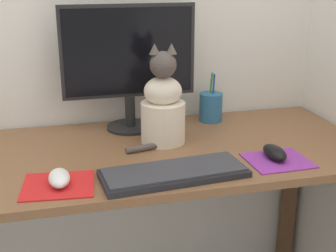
% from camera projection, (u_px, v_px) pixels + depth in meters
% --- Properties ---
extents(desk, '(1.43, 0.63, 0.75)m').
position_uv_depth(desk, '(148.00, 179.00, 1.52)').
color(desk, brown).
rests_on(desk, ground_plane).
extents(monitor, '(0.46, 0.17, 0.44)m').
position_uv_depth(monitor, '(129.00, 60.00, 1.60)').
color(monitor, black).
rests_on(monitor, desk).
extents(keyboard, '(0.42, 0.19, 0.02)m').
position_uv_depth(keyboard, '(174.00, 173.00, 1.29)').
color(keyboard, black).
rests_on(keyboard, desk).
extents(mousepad_left, '(0.20, 0.18, 0.00)m').
position_uv_depth(mousepad_left, '(58.00, 185.00, 1.24)').
color(mousepad_left, red).
rests_on(mousepad_left, desk).
extents(mousepad_right, '(0.19, 0.16, 0.00)m').
position_uv_depth(mousepad_right, '(278.00, 160.00, 1.40)').
color(mousepad_right, purple).
rests_on(mousepad_right, desk).
extents(computer_mouse_left, '(0.06, 0.10, 0.04)m').
position_uv_depth(computer_mouse_left, '(59.00, 178.00, 1.23)').
color(computer_mouse_left, white).
rests_on(computer_mouse_left, mousepad_left).
extents(computer_mouse_right, '(0.06, 0.11, 0.04)m').
position_uv_depth(computer_mouse_right, '(275.00, 152.00, 1.41)').
color(computer_mouse_right, black).
rests_on(computer_mouse_right, mousepad_right).
extents(cat, '(0.22, 0.17, 0.33)m').
position_uv_depth(cat, '(163.00, 107.00, 1.51)').
color(cat, beige).
rests_on(cat, desk).
extents(pen_cup, '(0.09, 0.09, 0.18)m').
position_uv_depth(pen_cup, '(211.00, 107.00, 1.75)').
color(pen_cup, '#286089').
rests_on(pen_cup, desk).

